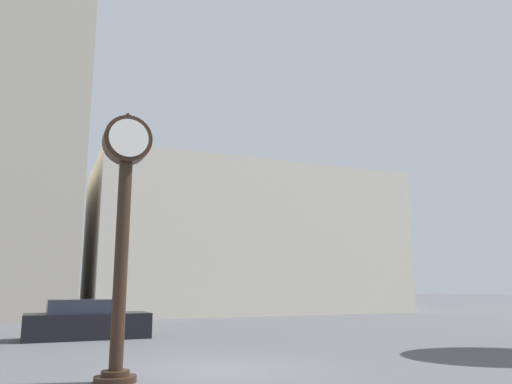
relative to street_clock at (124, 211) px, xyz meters
name	(u,v)px	position (x,y,z in m)	size (l,w,h in m)	color
ground_plane	(218,369)	(2.30, 0.72, -3.29)	(200.00, 200.00, 0.00)	#515156
building_storefront_row	(242,243)	(12.21, 24.72, 1.74)	(21.81, 12.00, 10.07)	beige
street_clock	(124,211)	(0.00, 0.00, 0.00)	(0.97, 0.80, 5.36)	black
car_black	(86,322)	(0.12, 8.86, -2.71)	(4.24, 1.87, 1.36)	black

